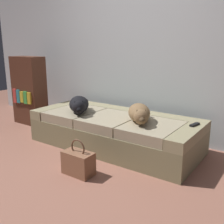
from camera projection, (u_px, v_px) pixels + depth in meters
The scene contains 8 objects.
ground_plane at pixel (53, 180), 2.62m from camera, with size 10.00×10.00×0.00m, color #96604E.
back_wall at pixel (142, 36), 3.66m from camera, with size 6.40×0.10×2.80m, color silver.
couch at pixel (114, 131), 3.42m from camera, with size 2.16×0.92×0.42m.
dog_dark at pixel (79, 105), 3.47m from camera, with size 0.50×0.53×0.21m.
dog_tan at pixel (139, 113), 3.05m from camera, with size 0.46×0.55×0.20m.
tv_remote at pixel (195, 125), 2.93m from camera, with size 0.04×0.15×0.02m, color black.
handbag at pixel (78, 163), 2.70m from camera, with size 0.32×0.18×0.38m.
bookshelf at pixel (29, 91), 4.35m from camera, with size 0.56×0.30×1.10m.
Camera 1 is at (1.84, -1.60, 1.31)m, focal length 42.54 mm.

